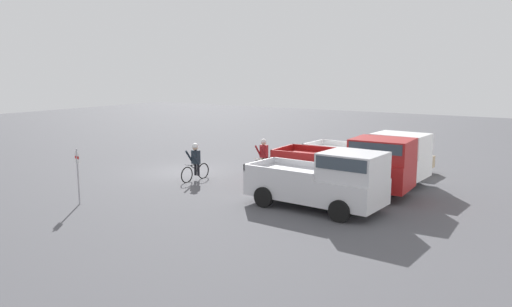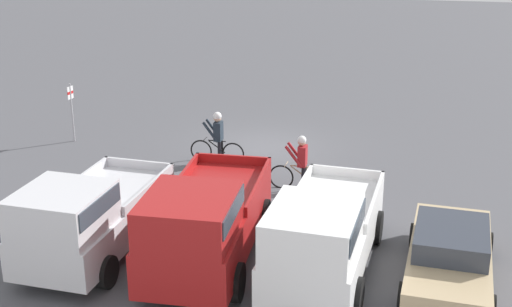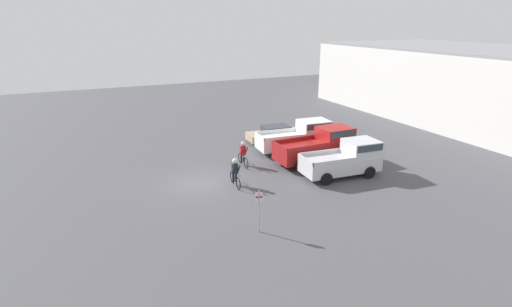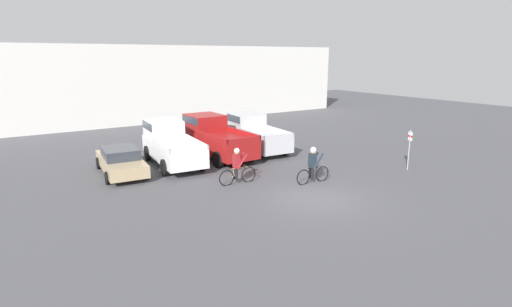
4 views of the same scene
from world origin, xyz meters
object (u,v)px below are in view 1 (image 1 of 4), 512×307
at_px(pickup_truck_0, 376,156).
at_px(cyclist_1, 263,156).
at_px(fire_lane_sign, 78,171).
at_px(cyclist_0, 195,161).
at_px(pickup_truck_1, 353,164).
at_px(pickup_truck_2, 327,180).
at_px(sedan_0, 383,157).

xyz_separation_m(pickup_truck_0, cyclist_1, (1.24, -5.23, -0.31)).
bearing_deg(cyclist_1, pickup_truck_0, 103.32).
bearing_deg(fire_lane_sign, cyclist_1, 161.83).
distance_m(cyclist_0, fire_lane_sign, 5.71).
distance_m(pickup_truck_1, pickup_truck_2, 2.85).
height_order(sedan_0, pickup_truck_2, pickup_truck_2).
relative_size(pickup_truck_0, fire_lane_sign, 2.68).
height_order(sedan_0, pickup_truck_1, pickup_truck_1).
bearing_deg(fire_lane_sign, pickup_truck_0, 140.76).
distance_m(pickup_truck_0, pickup_truck_2, 5.59).
distance_m(pickup_truck_1, cyclist_1, 5.45).
relative_size(pickup_truck_0, pickup_truck_1, 1.01).
height_order(pickup_truck_1, fire_lane_sign, pickup_truck_1).
height_order(pickup_truck_0, pickup_truck_2, pickup_truck_0).
distance_m(sedan_0, pickup_truck_1, 5.65).
bearing_deg(fire_lane_sign, pickup_truck_1, 131.48).
bearing_deg(pickup_truck_1, cyclist_1, -106.11).
bearing_deg(fire_lane_sign, cyclist_0, 169.49).
height_order(sedan_0, cyclist_1, cyclist_1).
height_order(cyclist_1, fire_lane_sign, fire_lane_sign).
height_order(pickup_truck_2, fire_lane_sign, pickup_truck_2).
bearing_deg(cyclist_1, sedan_0, 131.41).
relative_size(pickup_truck_0, cyclist_1, 2.99).
xyz_separation_m(pickup_truck_0, pickup_truck_1, (2.75, -0.00, 0.05)).
bearing_deg(cyclist_0, fire_lane_sign, -10.51).
xyz_separation_m(pickup_truck_1, cyclist_0, (1.52, -7.02, -0.32)).
bearing_deg(pickup_truck_2, fire_lane_sign, -62.44).
xyz_separation_m(pickup_truck_0, pickup_truck_2, (5.59, 0.13, -0.04)).
height_order(pickup_truck_2, cyclist_0, pickup_truck_2).
xyz_separation_m(pickup_truck_2, cyclist_0, (-1.33, -7.15, -0.23)).
relative_size(sedan_0, pickup_truck_0, 0.84).
distance_m(pickup_truck_2, cyclist_1, 6.91).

